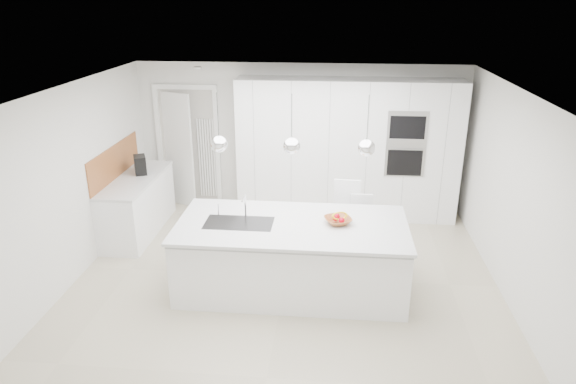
# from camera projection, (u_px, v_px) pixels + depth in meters

# --- Properties ---
(floor) EXTENTS (5.50, 5.50, 0.00)m
(floor) POSITION_uv_depth(u_px,v_px,m) (286.00, 277.00, 6.86)
(floor) COLOR #BEB397
(floor) RESTS_ON ground
(wall_back) EXTENTS (5.50, 0.00, 5.50)m
(wall_back) POSITION_uv_depth(u_px,v_px,m) (300.00, 138.00, 8.74)
(wall_back) COLOR silver
(wall_back) RESTS_ON ground
(wall_left) EXTENTS (0.00, 5.00, 5.00)m
(wall_left) POSITION_uv_depth(u_px,v_px,m) (75.00, 182.00, 6.65)
(wall_left) COLOR silver
(wall_left) RESTS_ON ground
(ceiling) EXTENTS (5.50, 5.50, 0.00)m
(ceiling) POSITION_uv_depth(u_px,v_px,m) (286.00, 89.00, 5.97)
(ceiling) COLOR white
(ceiling) RESTS_ON wall_back
(tall_cabinets) EXTENTS (3.60, 0.60, 2.30)m
(tall_cabinets) POSITION_uv_depth(u_px,v_px,m) (347.00, 150.00, 8.42)
(tall_cabinets) COLOR white
(tall_cabinets) RESTS_ON floor
(oven_stack) EXTENTS (0.62, 0.04, 1.05)m
(oven_stack) POSITION_uv_depth(u_px,v_px,m) (406.00, 144.00, 7.99)
(oven_stack) COLOR #A5A5A8
(oven_stack) RESTS_ON tall_cabinets
(doorway_frame) EXTENTS (1.11, 0.08, 2.13)m
(doorway_frame) POSITION_uv_depth(u_px,v_px,m) (189.00, 148.00, 8.96)
(doorway_frame) COLOR white
(doorway_frame) RESTS_ON floor
(hallway_door) EXTENTS (0.76, 0.38, 2.00)m
(hallway_door) POSITION_uv_depth(u_px,v_px,m) (174.00, 150.00, 8.94)
(hallway_door) COLOR white
(hallway_door) RESTS_ON floor
(radiator) EXTENTS (0.32, 0.04, 1.40)m
(radiator) POSITION_uv_depth(u_px,v_px,m) (207.00, 158.00, 8.99)
(radiator) COLOR white
(radiator) RESTS_ON floor
(left_base_cabinets) EXTENTS (0.60, 1.80, 0.86)m
(left_base_cabinets) POSITION_uv_depth(u_px,v_px,m) (138.00, 206.00, 8.04)
(left_base_cabinets) COLOR white
(left_base_cabinets) RESTS_ON floor
(left_worktop) EXTENTS (0.62, 1.82, 0.04)m
(left_worktop) POSITION_uv_depth(u_px,v_px,m) (135.00, 179.00, 7.88)
(left_worktop) COLOR silver
(left_worktop) RESTS_ON left_base_cabinets
(oak_backsplash) EXTENTS (0.02, 1.80, 0.50)m
(oak_backsplash) POSITION_uv_depth(u_px,v_px,m) (115.00, 162.00, 7.81)
(oak_backsplash) COLOR #A66436
(oak_backsplash) RESTS_ON wall_left
(island_base) EXTENTS (2.80, 1.20, 0.86)m
(island_base) POSITION_uv_depth(u_px,v_px,m) (291.00, 259.00, 6.42)
(island_base) COLOR white
(island_base) RESTS_ON floor
(island_worktop) EXTENTS (2.84, 1.40, 0.04)m
(island_worktop) POSITION_uv_depth(u_px,v_px,m) (292.00, 225.00, 6.31)
(island_worktop) COLOR silver
(island_worktop) RESTS_ON island_base
(island_sink) EXTENTS (0.84, 0.44, 0.18)m
(island_sink) POSITION_uv_depth(u_px,v_px,m) (239.00, 229.00, 6.34)
(island_sink) COLOR #3F3F42
(island_sink) RESTS_ON island_worktop
(island_tap) EXTENTS (0.02, 0.02, 0.30)m
(island_tap) POSITION_uv_depth(u_px,v_px,m) (245.00, 206.00, 6.44)
(island_tap) COLOR white
(island_tap) RESTS_ON island_worktop
(pendant_left) EXTENTS (0.20, 0.20, 0.20)m
(pendant_left) POSITION_uv_depth(u_px,v_px,m) (219.00, 144.00, 5.97)
(pendant_left) COLOR white
(pendant_left) RESTS_ON ceiling
(pendant_mid) EXTENTS (0.20, 0.20, 0.20)m
(pendant_mid) POSITION_uv_depth(u_px,v_px,m) (292.00, 146.00, 5.89)
(pendant_mid) COLOR white
(pendant_mid) RESTS_ON ceiling
(pendant_right) EXTENTS (0.20, 0.20, 0.20)m
(pendant_right) POSITION_uv_depth(u_px,v_px,m) (366.00, 148.00, 5.82)
(pendant_right) COLOR white
(pendant_right) RESTS_ON ceiling
(fruit_bowl) EXTENTS (0.42, 0.42, 0.08)m
(fruit_bowl) POSITION_uv_depth(u_px,v_px,m) (338.00, 221.00, 6.28)
(fruit_bowl) COLOR #A66436
(fruit_bowl) RESTS_ON island_worktop
(espresso_machine) EXTENTS (0.27, 0.32, 0.29)m
(espresso_machine) POSITION_uv_depth(u_px,v_px,m) (140.00, 165.00, 8.01)
(espresso_machine) COLOR black
(espresso_machine) RESTS_ON left_worktop
(bar_stool_left) EXTENTS (0.41, 0.55, 1.16)m
(bar_stool_left) POSITION_uv_depth(u_px,v_px,m) (346.00, 224.00, 7.06)
(bar_stool_left) COLOR white
(bar_stool_left) RESTS_ON floor
(bar_stool_right) EXTENTS (0.34, 0.46, 0.97)m
(bar_stool_right) POSITION_uv_depth(u_px,v_px,m) (360.00, 231.00, 7.06)
(bar_stool_right) COLOR white
(bar_stool_right) RESTS_ON floor
(apple_a) EXTENTS (0.07, 0.07, 0.07)m
(apple_a) POSITION_uv_depth(u_px,v_px,m) (342.00, 220.00, 6.22)
(apple_a) COLOR red
(apple_a) RESTS_ON fruit_bowl
(apple_b) EXTENTS (0.07, 0.07, 0.07)m
(apple_b) POSITION_uv_depth(u_px,v_px,m) (335.00, 218.00, 6.28)
(apple_b) COLOR red
(apple_b) RESTS_ON fruit_bowl
(apple_c) EXTENTS (0.08, 0.08, 0.08)m
(apple_c) POSITION_uv_depth(u_px,v_px,m) (337.00, 217.00, 6.31)
(apple_c) COLOR red
(apple_c) RESTS_ON fruit_bowl
(banana_bunch) EXTENTS (0.23, 0.16, 0.20)m
(banana_bunch) POSITION_uv_depth(u_px,v_px,m) (340.00, 216.00, 6.24)
(banana_bunch) COLOR yellow
(banana_bunch) RESTS_ON fruit_bowl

